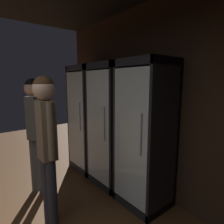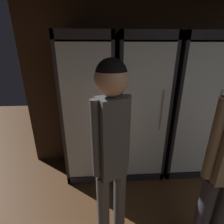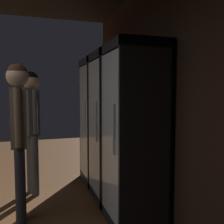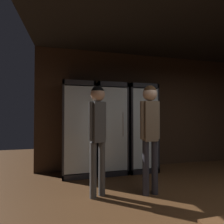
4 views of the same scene
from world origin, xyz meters
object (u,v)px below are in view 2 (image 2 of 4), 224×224
object	(u,v)px
cooler_far_left	(89,111)
cooler_center	(188,109)
shopper_near	(111,147)
cooler_left	(139,111)

from	to	relation	value
cooler_far_left	cooler_center	bearing A→B (deg)	-0.05
shopper_near	cooler_far_left	bearing A→B (deg)	102.52
cooler_far_left	cooler_center	distance (m)	1.42
cooler_center	shopper_near	xyz separation A→B (m)	(-1.17, -1.11, 0.12)
cooler_far_left	cooler_left	world-z (taller)	same
cooler_far_left	cooler_center	xyz separation A→B (m)	(1.42, -0.00, -0.00)
cooler_center	cooler_far_left	bearing A→B (deg)	179.95
shopper_near	cooler_left	bearing A→B (deg)	67.33
cooler_center	shopper_near	size ratio (longest dim) A/B	1.14
cooler_left	cooler_center	world-z (taller)	same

